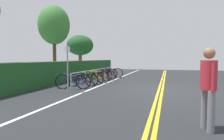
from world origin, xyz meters
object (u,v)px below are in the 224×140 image
bicycle_6 (106,74)px  sign_post_near (68,64)px  bicycle_4 (98,76)px  bike_rack (96,72)px  tree_far_right (80,45)px  bicycle_5 (104,75)px  bicycle_7 (111,73)px  pedestrian (208,83)px  tree_mid (54,25)px  bicycle_1 (82,80)px  bicycle_2 (88,78)px  bicycle_3 (95,77)px  bicycle_0 (73,81)px

bicycle_6 → sign_post_near: sign_post_near is taller
bicycle_4 → sign_post_near: bearing=-178.3°
sign_post_near → bike_rack: bearing=1.5°
bicycle_6 → tree_far_right: 7.13m
bicycle_5 → bicycle_6: bicycle_6 is taller
sign_post_near → tree_far_right: 11.91m
bike_rack → bicycle_7: 2.76m
sign_post_near → tree_far_right: tree_far_right is taller
pedestrian → tree_mid: tree_mid is taller
bicycle_1 → bicycle_2: 0.71m
sign_post_near → bicycle_1: bearing=5.1°
bicycle_7 → bicycle_3: bearing=179.3°
pedestrian → sign_post_near: (3.23, 4.93, 0.26)m
bicycle_5 → bicycle_2: bearing=176.7°
bicycle_0 → tree_mid: tree_mid is taller
bike_rack → bicycle_5: size_ratio=4.05×
bicycle_0 → bicycle_3: bicycle_3 is taller
bicycle_5 → pedestrian: size_ratio=0.97×
bicycle_4 → bicycle_5: 0.79m
bicycle_5 → bicycle_6: 0.85m
bicycle_1 → bicycle_5: 3.15m
bicycle_4 → tree_far_right: size_ratio=0.45×
bicycle_1 → bicycle_4: bearing=-0.9°
bicycle_2 → pedestrian: pedestrian is taller
bicycle_3 → bicycle_7: (3.22, -0.04, 0.00)m
bike_rack → bicycle_1: (-1.93, 0.06, -0.27)m
pedestrian → bicycle_0: bearing=51.1°
bicycle_2 → tree_mid: size_ratio=0.32×
bicycle_1 → bicycle_6: 3.98m
bike_rack → sign_post_near: sign_post_near is taller
pedestrian → bicycle_4: bearing=34.2°
bike_rack → sign_post_near: size_ratio=3.27×
tree_far_right → bicycle_7: bearing=-133.9°
bicycle_2 → pedestrian: (-5.79, -5.05, 0.62)m
pedestrian → sign_post_near: 5.90m
bicycle_6 → bicycle_2: bearing=-179.3°
bicycle_2 → bicycle_3: 0.75m
bicycle_5 → tree_far_right: (5.92, 4.55, 2.45)m
pedestrian → bicycle_5: bearing=30.9°
tree_mid → bicycle_2: bearing=-126.1°
bicycle_7 → bicycle_2: bearing=177.8°
bicycle_0 → bicycle_6: size_ratio=1.02×
tree_mid → bicycle_6: bearing=-84.2°
tree_mid → sign_post_near: bearing=-143.3°
bicycle_7 → tree_mid: bearing=105.0°
bicycle_2 → bicycle_4: same height
bicycle_2 → bicycle_7: 3.97m
bicycle_6 → bike_rack: bearing=-178.4°
bike_rack → bicycle_7: bearing=-2.9°
tree_mid → bicycle_1: bearing=-132.7°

